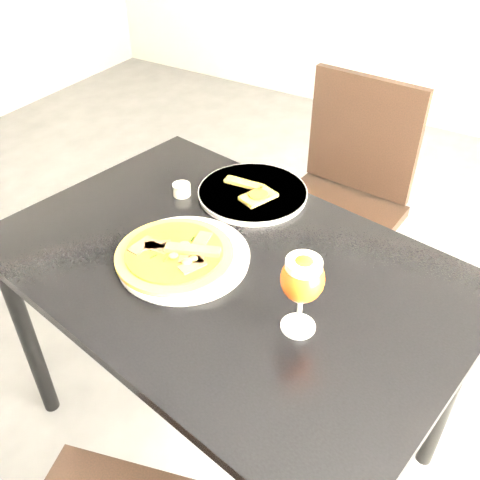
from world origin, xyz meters
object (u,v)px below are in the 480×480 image
Objects in this scene: pizza at (175,253)px; beer_glass at (302,280)px; chair_far at (340,199)px; dining_table at (227,288)px.

beer_glass reaches higher than pizza.
chair_far is 0.96m from beer_glass.
chair_far is 4.87× the size of beer_glass.
dining_table is 1.39× the size of chair_far.
dining_table is 0.36m from beer_glass.
beer_glass is (0.36, -0.04, 0.11)m from pizza.
pizza is (-0.13, -0.82, 0.25)m from chair_far.
beer_glass is at bearing -6.15° from pizza.
chair_far reaches higher than pizza.
chair_far is at bearing 105.14° from beer_glass.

